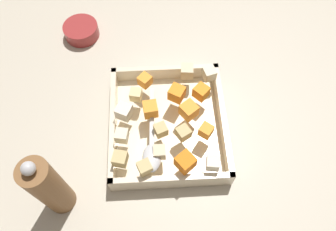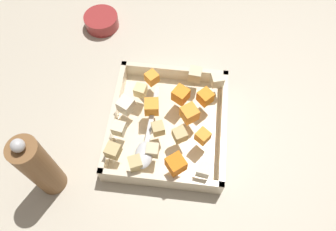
# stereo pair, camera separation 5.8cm
# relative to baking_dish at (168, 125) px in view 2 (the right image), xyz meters

# --- Properties ---
(ground_plane) EXTENTS (4.00, 4.00, 0.00)m
(ground_plane) POSITION_rel_baking_dish_xyz_m (-0.02, -0.01, -0.02)
(ground_plane) COLOR #BCB29E
(baking_dish) EXTENTS (0.29, 0.26, 0.05)m
(baking_dish) POSITION_rel_baking_dish_xyz_m (0.00, 0.00, 0.00)
(baking_dish) COLOR beige
(baking_dish) RESTS_ON ground_plane
(carrot_chunk_back_center) EXTENTS (0.04, 0.04, 0.03)m
(carrot_chunk_back_center) POSITION_rel_baking_dish_xyz_m (0.05, -0.08, 0.05)
(carrot_chunk_back_center) COLOR orange
(carrot_chunk_back_center) RESTS_ON baking_dish
(carrot_chunk_near_left) EXTENTS (0.04, 0.04, 0.03)m
(carrot_chunk_near_left) POSITION_rel_baking_dish_xyz_m (0.05, -0.02, 0.05)
(carrot_chunk_near_left) COLOR orange
(carrot_chunk_near_left) RESTS_ON baking_dish
(carrot_chunk_front_center) EXTENTS (0.04, 0.04, 0.03)m
(carrot_chunk_front_center) POSITION_rel_baking_dish_xyz_m (-0.04, -0.08, 0.05)
(carrot_chunk_front_center) COLOR orange
(carrot_chunk_front_center) RESTS_ON baking_dish
(carrot_chunk_rim_edge) EXTENTS (0.03, 0.03, 0.03)m
(carrot_chunk_rim_edge) POSITION_rel_baking_dish_xyz_m (0.01, 0.04, 0.05)
(carrot_chunk_rim_edge) COLOR orange
(carrot_chunk_rim_edge) RESTS_ON baking_dish
(carrot_chunk_corner_sw) EXTENTS (0.05, 0.05, 0.03)m
(carrot_chunk_corner_sw) POSITION_rel_baking_dish_xyz_m (0.01, -0.05, 0.05)
(carrot_chunk_corner_sw) COLOR orange
(carrot_chunk_corner_sw) RESTS_ON baking_dish
(carrot_chunk_under_handle) EXTENTS (0.05, 0.05, 0.03)m
(carrot_chunk_under_handle) POSITION_rel_baking_dish_xyz_m (-0.11, -0.03, 0.06)
(carrot_chunk_under_handle) COLOR orange
(carrot_chunk_under_handle) RESTS_ON baking_dish
(carrot_chunk_corner_se) EXTENTS (0.04, 0.04, 0.03)m
(carrot_chunk_corner_se) POSITION_rel_baking_dish_xyz_m (0.09, 0.05, 0.05)
(carrot_chunk_corner_se) COLOR orange
(carrot_chunk_corner_se) RESTS_ON baking_dish
(potato_chunk_far_left) EXTENTS (0.03, 0.03, 0.03)m
(potato_chunk_far_left) POSITION_rel_baking_dish_xyz_m (0.11, -0.05, 0.05)
(potato_chunk_far_left) COLOR beige
(potato_chunk_far_left) RESTS_ON baking_dish
(potato_chunk_mid_left) EXTENTS (0.03, 0.03, 0.03)m
(potato_chunk_mid_left) POSITION_rel_baking_dish_xyz_m (-0.04, 0.10, 0.05)
(potato_chunk_mid_left) COLOR beige
(potato_chunk_mid_left) RESTS_ON baking_dish
(potato_chunk_heap_top) EXTENTS (0.03, 0.03, 0.03)m
(potato_chunk_heap_top) POSITION_rel_baking_dish_xyz_m (-0.12, 0.05, 0.05)
(potato_chunk_heap_top) COLOR tan
(potato_chunk_heap_top) RESTS_ON baking_dish
(potato_chunk_corner_nw) EXTENTS (0.03, 0.03, 0.03)m
(potato_chunk_corner_nw) POSITION_rel_baking_dish_xyz_m (-0.10, 0.10, 0.05)
(potato_chunk_corner_nw) COLOR tan
(potato_chunk_corner_nw) RESTS_ON baking_dish
(potato_chunk_center) EXTENTS (0.04, 0.04, 0.03)m
(potato_chunk_center) POSITION_rel_baking_dish_xyz_m (-0.05, -0.03, 0.05)
(potato_chunk_center) COLOR tan
(potato_chunk_center) RESTS_ON baking_dish
(potato_chunk_corner_ne) EXTENTS (0.03, 0.03, 0.03)m
(potato_chunk_corner_ne) POSITION_rel_baking_dish_xyz_m (0.11, -0.10, 0.05)
(potato_chunk_corner_ne) COLOR beige
(potato_chunk_corner_ne) RESTS_ON baking_dish
(potato_chunk_far_right) EXTENTS (0.03, 0.03, 0.03)m
(potato_chunk_far_right) POSITION_rel_baking_dish_xyz_m (-0.09, 0.02, 0.05)
(potato_chunk_far_right) COLOR beige
(potato_chunk_far_right) RESTS_ON baking_dish
(potato_chunk_near_right) EXTENTS (0.03, 0.03, 0.03)m
(potato_chunk_near_right) POSITION_rel_baking_dish_xyz_m (0.06, 0.07, 0.05)
(potato_chunk_near_right) COLOR #E0CC89
(potato_chunk_near_right) RESTS_ON baking_dish
(potato_chunk_heap_side) EXTENTS (0.03, 0.03, 0.03)m
(potato_chunk_heap_side) POSITION_rel_baking_dish_xyz_m (-0.04, 0.02, 0.05)
(potato_chunk_heap_side) COLOR tan
(potato_chunk_heap_side) RESTS_ON baking_dish
(parsnip_chunk_near_spoon) EXTENTS (0.04, 0.04, 0.03)m
(parsnip_chunk_near_spoon) POSITION_rel_baking_dish_xyz_m (0.01, 0.10, 0.05)
(parsnip_chunk_near_spoon) COLOR silver
(parsnip_chunk_near_spoon) RESTS_ON baking_dish
(parsnip_chunk_mid_right) EXTENTS (0.03, 0.03, 0.03)m
(parsnip_chunk_mid_right) POSITION_rel_baking_dish_xyz_m (-0.12, -0.09, 0.05)
(parsnip_chunk_mid_right) COLOR silver
(parsnip_chunk_mid_right) RESTS_ON baking_dish
(serving_spoon) EXTENTS (0.21, 0.04, 0.02)m
(serving_spoon) POSITION_rel_baking_dish_xyz_m (-0.08, 0.04, 0.05)
(serving_spoon) COLOR silver
(serving_spoon) RESTS_ON baking_dish
(pepper_mill) EXTENTS (0.06, 0.06, 0.21)m
(pepper_mill) POSITION_rel_baking_dish_xyz_m (-0.16, 0.23, 0.08)
(pepper_mill) COLOR brown
(pepper_mill) RESTS_ON ground_plane
(small_prep_bowl) EXTENTS (0.09, 0.09, 0.04)m
(small_prep_bowl) POSITION_rel_baking_dish_xyz_m (0.30, 0.22, 0.00)
(small_prep_bowl) COLOR maroon
(small_prep_bowl) RESTS_ON ground_plane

